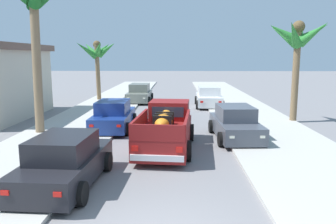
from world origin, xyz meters
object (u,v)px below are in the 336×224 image
(pickup_truck, at_px, (166,129))
(car_left_far, at_px, (65,162))
(car_left_mid, at_px, (235,124))
(palm_tree_left_mid, at_px, (297,40))
(car_right_near, at_px, (209,97))
(car_left_near, at_px, (140,94))
(car_right_mid, at_px, (113,116))
(palm_tree_right_fore, at_px, (97,53))
(palm_tree_left_fore, at_px, (34,6))

(pickup_truck, distance_m, car_left_far, 4.99)
(car_left_mid, xyz_separation_m, palm_tree_left_mid, (4.00, 3.97, 3.95))
(car_right_near, height_order, car_left_mid, same)
(palm_tree_left_mid, bearing_deg, car_left_near, 140.18)
(car_right_near, distance_m, car_left_far, 16.65)
(car_right_mid, bearing_deg, car_right_near, 54.86)
(pickup_truck, height_order, car_left_near, pickup_truck)
(car_right_mid, height_order, palm_tree_left_mid, palm_tree_left_mid)
(pickup_truck, distance_m, palm_tree_left_mid, 9.89)
(car_left_near, distance_m, car_left_mid, 13.49)
(car_left_far, relative_size, palm_tree_right_fore, 0.84)
(pickup_truck, height_order, palm_tree_right_fore, palm_tree_right_fore)
(car_left_near, height_order, palm_tree_left_fore, palm_tree_left_fore)
(car_left_near, height_order, car_right_mid, same)
(car_right_near, height_order, palm_tree_left_mid, palm_tree_left_mid)
(car_left_near, xyz_separation_m, car_left_mid, (5.82, -12.17, 0.00))
(palm_tree_right_fore, bearing_deg, car_right_near, -18.13)
(palm_tree_left_mid, bearing_deg, palm_tree_right_fore, 146.47)
(palm_tree_left_mid, bearing_deg, car_left_mid, -135.20)
(car_left_far, distance_m, palm_tree_right_fore, 19.25)
(car_right_near, distance_m, car_right_mid, 9.93)
(car_right_near, distance_m, car_left_mid, 9.88)
(pickup_truck, xyz_separation_m, car_right_mid, (-2.86, 3.42, -0.10))
(pickup_truck, distance_m, palm_tree_left_fore, 8.54)
(pickup_truck, distance_m, car_left_near, 14.09)
(car_right_mid, relative_size, palm_tree_left_fore, 0.56)
(car_left_mid, relative_size, palm_tree_right_fore, 0.84)
(car_left_near, bearing_deg, car_right_mid, -91.00)
(pickup_truck, relative_size, car_right_mid, 1.25)
(pickup_truck, bearing_deg, palm_tree_left_mid, 38.28)
(car_left_mid, height_order, palm_tree_left_mid, palm_tree_left_mid)
(car_right_near, bearing_deg, pickup_truck, -103.92)
(car_left_near, distance_m, car_left_far, 17.94)
(car_right_near, xyz_separation_m, car_left_mid, (0.29, -9.88, 0.00))
(palm_tree_right_fore, bearing_deg, car_left_far, -79.55)
(car_left_near, distance_m, palm_tree_left_mid, 13.39)
(car_left_near, distance_m, palm_tree_left_fore, 13.08)
(palm_tree_left_fore, bearing_deg, palm_tree_right_fore, 90.16)
(car_right_mid, bearing_deg, palm_tree_left_fore, -164.09)
(car_right_near, xyz_separation_m, car_right_mid, (-5.72, -8.12, 0.00))
(car_left_mid, height_order, palm_tree_right_fore, palm_tree_right_fore)
(car_right_near, height_order, car_left_far, same)
(car_right_near, bearing_deg, car_left_near, 157.53)
(car_right_near, bearing_deg, car_left_mid, -88.33)
(pickup_truck, xyz_separation_m, palm_tree_left_mid, (7.15, 5.64, 3.85))
(car_left_near, bearing_deg, pickup_truck, -79.05)
(car_left_far, relative_size, palm_tree_left_mid, 0.75)
(car_right_mid, bearing_deg, car_left_far, -89.83)
(car_right_near, relative_size, car_right_mid, 1.01)
(car_right_mid, distance_m, car_left_far, 7.52)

